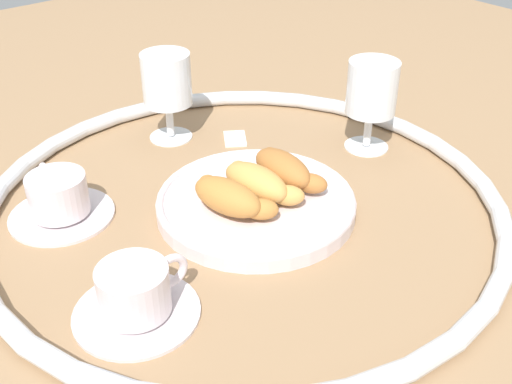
% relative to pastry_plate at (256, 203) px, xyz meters
% --- Properties ---
extents(ground_plane, '(2.20, 2.20, 0.00)m').
position_rel_pastry_plate_xyz_m(ground_plane, '(-0.02, -0.01, -0.01)').
color(ground_plane, '#997551').
extents(table_chrome_rim, '(0.69, 0.69, 0.02)m').
position_rel_pastry_plate_xyz_m(table_chrome_rim, '(-0.02, -0.01, -0.00)').
color(table_chrome_rim, silver).
rests_on(table_chrome_rim, ground_plane).
extents(pastry_plate, '(0.26, 0.26, 0.02)m').
position_rel_pastry_plate_xyz_m(pastry_plate, '(0.00, 0.00, 0.00)').
color(pastry_plate, silver).
rests_on(pastry_plate, ground_plane).
extents(croissant_large, '(0.13, 0.08, 0.04)m').
position_rel_pastry_plate_xyz_m(croissant_large, '(0.00, -0.05, 0.03)').
color(croissant_large, '#BC7A38').
rests_on(croissant_large, pastry_plate).
extents(croissant_small, '(0.14, 0.07, 0.04)m').
position_rel_pastry_plate_xyz_m(croissant_small, '(-0.00, 0.00, 0.03)').
color(croissant_small, '#D6994C').
rests_on(croissant_small, pastry_plate).
extents(croissant_extra, '(0.14, 0.07, 0.04)m').
position_rel_pastry_plate_xyz_m(croissant_extra, '(-0.00, 0.05, 0.03)').
color(croissant_extra, '#AD6B33').
rests_on(croissant_extra, pastry_plate).
extents(coffee_cup_near, '(0.14, 0.14, 0.06)m').
position_rel_pastry_plate_xyz_m(coffee_cup_near, '(-0.15, -0.20, 0.01)').
color(coffee_cup_near, silver).
rests_on(coffee_cup_near, ground_plane).
extents(coffee_cup_far, '(0.14, 0.14, 0.06)m').
position_rel_pastry_plate_xyz_m(coffee_cup_far, '(0.07, -0.22, 0.01)').
color(coffee_cup_far, silver).
rests_on(coffee_cup_far, ground_plane).
extents(juice_glass_left, '(0.08, 0.08, 0.14)m').
position_rel_pastry_plate_xyz_m(juice_glass_left, '(-0.03, 0.25, 0.08)').
color(juice_glass_left, white).
rests_on(juice_glass_left, ground_plane).
extents(juice_glass_right, '(0.08, 0.08, 0.14)m').
position_rel_pastry_plate_xyz_m(juice_glass_right, '(-0.25, 0.03, 0.08)').
color(juice_glass_right, white).
rests_on(juice_glass_right, ground_plane).
extents(sugar_packet, '(0.06, 0.06, 0.01)m').
position_rel_pastry_plate_xyz_m(sugar_packet, '(-0.18, 0.11, -0.01)').
color(sugar_packet, white).
rests_on(sugar_packet, ground_plane).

